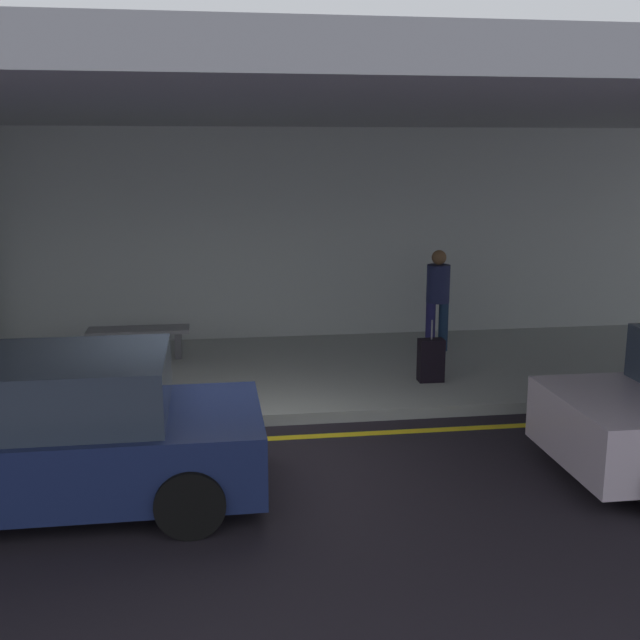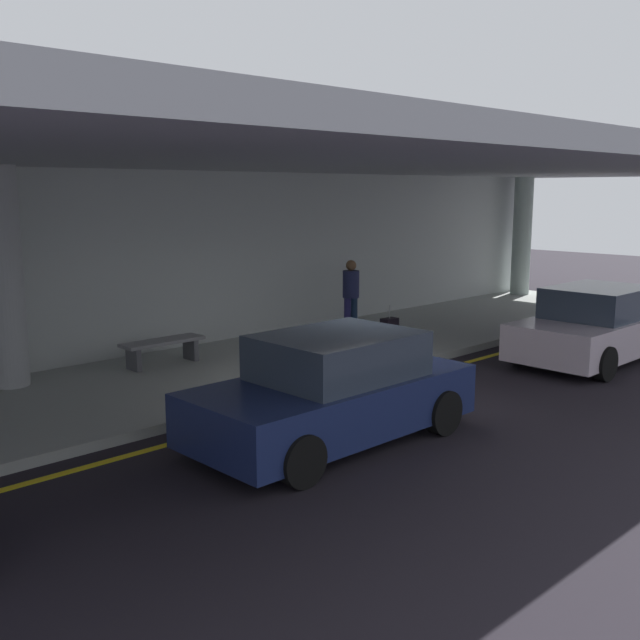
% 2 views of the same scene
% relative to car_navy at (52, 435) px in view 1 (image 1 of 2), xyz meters
% --- Properties ---
extents(ground_plane, '(60.00, 60.00, 0.00)m').
position_rel_car_navy_xyz_m(ground_plane, '(1.78, 0.89, -0.71)').
color(ground_plane, black).
extents(sidewalk, '(26.00, 4.20, 0.15)m').
position_rel_car_navy_xyz_m(sidewalk, '(1.78, 3.99, -0.64)').
color(sidewalk, '#9B9F9A').
rests_on(sidewalk, ground).
extents(lane_stripe_yellow, '(26.00, 0.14, 0.01)m').
position_rel_car_navy_xyz_m(lane_stripe_yellow, '(1.78, 1.46, -0.71)').
color(lane_stripe_yellow, yellow).
rests_on(lane_stripe_yellow, ground).
extents(ceiling_overhang, '(28.00, 13.20, 0.30)m').
position_rel_car_navy_xyz_m(ceiling_overhang, '(1.78, 3.49, 3.24)').
color(ceiling_overhang, '#95979E').
rests_on(ceiling_overhang, support_column_far_left).
extents(terminal_back_wall, '(26.00, 0.30, 3.80)m').
position_rel_car_navy_xyz_m(terminal_back_wall, '(1.78, 6.24, 1.19)').
color(terminal_back_wall, '#A9AFAE').
rests_on(terminal_back_wall, ground).
extents(car_navy, '(4.10, 1.92, 1.50)m').
position_rel_car_navy_xyz_m(car_navy, '(0.00, 0.00, 0.00)').
color(car_navy, navy).
rests_on(car_navy, ground).
extents(traveler_with_luggage, '(0.38, 0.38, 1.68)m').
position_rel_car_navy_xyz_m(traveler_with_luggage, '(5.25, 4.70, 0.40)').
color(traveler_with_luggage, '#1B1A4A').
rests_on(traveler_with_luggage, sidewalk).
extents(suitcase_upright_primary, '(0.36, 0.22, 0.90)m').
position_rel_car_navy_xyz_m(suitcase_upright_primary, '(4.67, 3.03, -0.25)').
color(suitcase_upright_primary, black).
rests_on(suitcase_upright_primary, sidewalk).
extents(bench_metal, '(1.60, 0.50, 0.48)m').
position_rel_car_navy_xyz_m(bench_metal, '(0.41, 4.96, -0.21)').
color(bench_metal, slate).
rests_on(bench_metal, sidewalk).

